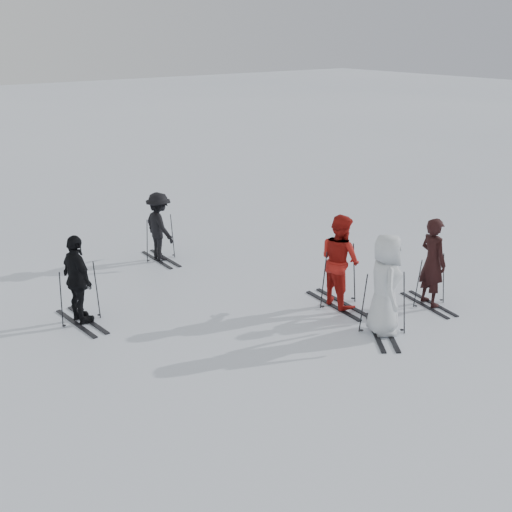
{
  "coord_description": "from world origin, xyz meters",
  "views": [
    {
      "loc": [
        -7.76,
        -9.31,
        5.62
      ],
      "look_at": [
        0.0,
        1.0,
        1.0
      ],
      "focal_mm": 45.0,
      "sensor_mm": 36.0,
      "label": 1
    }
  ],
  "objects_px": {
    "skier_grey": "(385,286)",
    "skier_uphill_left": "(78,281)",
    "skier_near_dark": "(432,263)",
    "skier_red": "(340,262)",
    "skier_uphill_far": "(159,227)"
  },
  "relations": [
    {
      "from": "skier_grey",
      "to": "skier_uphill_left",
      "type": "xyz_separation_m",
      "value": [
        -4.49,
        3.95,
        -0.08
      ]
    },
    {
      "from": "skier_red",
      "to": "skier_uphill_far",
      "type": "distance_m",
      "value": 5.06
    },
    {
      "from": "skier_uphill_left",
      "to": "skier_uphill_far",
      "type": "distance_m",
      "value": 3.86
    },
    {
      "from": "skier_uphill_left",
      "to": "skier_uphill_far",
      "type": "bearing_deg",
      "value": -57.19
    },
    {
      "from": "skier_red",
      "to": "skier_uphill_left",
      "type": "relative_size",
      "value": 1.09
    },
    {
      "from": "skier_near_dark",
      "to": "skier_uphill_far",
      "type": "bearing_deg",
      "value": 38.92
    },
    {
      "from": "skier_red",
      "to": "skier_grey",
      "type": "bearing_deg",
      "value": 175.73
    },
    {
      "from": "skier_red",
      "to": "skier_uphill_left",
      "type": "xyz_separation_m",
      "value": [
        -4.74,
        2.47,
        -0.08
      ]
    },
    {
      "from": "skier_near_dark",
      "to": "skier_grey",
      "type": "height_order",
      "value": "skier_grey"
    },
    {
      "from": "skier_uphill_left",
      "to": "skier_grey",
      "type": "bearing_deg",
      "value": -135.33
    },
    {
      "from": "skier_red",
      "to": "skier_grey",
      "type": "relative_size",
      "value": 1.0
    },
    {
      "from": "skier_red",
      "to": "skier_grey",
      "type": "xyz_separation_m",
      "value": [
        -0.24,
        -1.48,
        0.0
      ]
    },
    {
      "from": "skier_red",
      "to": "skier_uphill_left",
      "type": "distance_m",
      "value": 5.34
    },
    {
      "from": "skier_near_dark",
      "to": "skier_red",
      "type": "bearing_deg",
      "value": 63.66
    },
    {
      "from": "skier_near_dark",
      "to": "skier_uphill_left",
      "type": "height_order",
      "value": "skier_near_dark"
    }
  ]
}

